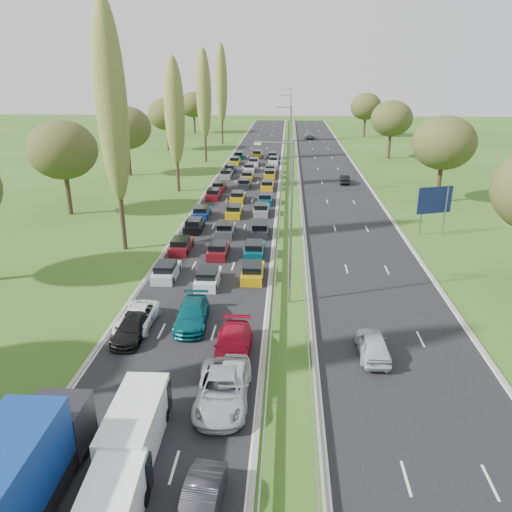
# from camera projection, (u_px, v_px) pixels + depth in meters

# --- Properties ---
(ground) EXTENTS (260.00, 260.00, 0.00)m
(ground) POSITION_uv_depth(u_px,v_px,m) (290.00, 191.00, 72.04)
(ground) COLOR #2A4D18
(ground) RESTS_ON ground
(near_carriageway) EXTENTS (10.50, 215.00, 0.04)m
(near_carriageway) POSITION_uv_depth(u_px,v_px,m) (245.00, 187.00, 74.79)
(near_carriageway) COLOR black
(near_carriageway) RESTS_ON ground
(far_carriageway) EXTENTS (10.50, 215.00, 0.04)m
(far_carriageway) POSITION_uv_depth(u_px,v_px,m) (335.00, 188.00, 73.97)
(far_carriageway) COLOR black
(far_carriageway) RESTS_ON ground
(central_reservation) EXTENTS (2.36, 215.00, 0.32)m
(central_reservation) POSITION_uv_depth(u_px,v_px,m) (290.00, 184.00, 74.19)
(central_reservation) COLOR gray
(central_reservation) RESTS_ON ground
(lamp_columns) EXTENTS (0.18, 140.18, 12.00)m
(lamp_columns) POSITION_uv_depth(u_px,v_px,m) (291.00, 151.00, 68.08)
(lamp_columns) COLOR gray
(lamp_columns) RESTS_ON ground
(poplar_row) EXTENTS (2.80, 127.80, 22.44)m
(poplar_row) POSITION_uv_depth(u_px,v_px,m) (154.00, 107.00, 57.62)
(poplar_row) COLOR #2D2116
(poplar_row) RESTS_ON ground
(woodland_left) EXTENTS (8.00, 166.00, 11.10)m
(woodland_left) POSITION_uv_depth(u_px,v_px,m) (49.00, 155.00, 54.70)
(woodland_left) COLOR #2D2116
(woodland_left) RESTS_ON ground
(woodland_right) EXTENTS (8.00, 153.00, 11.10)m
(woodland_right) POSITION_uv_depth(u_px,v_px,m) (466.00, 153.00, 55.72)
(woodland_right) COLOR #2D2116
(woodland_right) RESTS_ON ground
(traffic_queue_fill) EXTENTS (9.08, 68.20, 0.80)m
(traffic_queue_fill) POSITION_uv_depth(u_px,v_px,m) (242.00, 192.00, 69.80)
(traffic_queue_fill) COLOR #B2B7BC
(traffic_queue_fill) RESTS_ON ground
(near_car_2) EXTENTS (2.28, 4.81, 1.33)m
(near_car_2) POSITION_uv_depth(u_px,v_px,m) (137.00, 318.00, 33.63)
(near_car_2) COLOR white
(near_car_2) RESTS_ON near_carriageway
(near_car_3) EXTENTS (1.96, 4.59, 1.32)m
(near_car_3) POSITION_uv_depth(u_px,v_px,m) (132.00, 328.00, 32.27)
(near_car_3) COLOR black
(near_car_3) RESTS_ON near_carriageway
(near_car_7) EXTENTS (2.37, 5.24, 1.49)m
(near_car_7) POSITION_uv_depth(u_px,v_px,m) (192.00, 314.00, 33.88)
(near_car_7) COLOR #054D54
(near_car_7) RESTS_ON near_carriageway
(near_car_9) EXTENTS (1.67, 4.12, 1.33)m
(near_car_9) POSITION_uv_depth(u_px,v_px,m) (201.00, 502.00, 19.22)
(near_car_9) COLOR black
(near_car_9) RESTS_ON near_carriageway
(near_car_10) EXTENTS (2.82, 5.76, 1.57)m
(near_car_10) POSITION_uv_depth(u_px,v_px,m) (222.00, 390.00, 25.78)
(near_car_10) COLOR #A4A7AE
(near_car_10) RESTS_ON near_carriageway
(near_car_11) EXTENTS (2.19, 5.37, 1.56)m
(near_car_11) POSITION_uv_depth(u_px,v_px,m) (233.00, 346.00, 29.97)
(near_car_11) COLOR #A50A23
(near_car_11) RESTS_ON near_carriageway
(near_car_12) EXTENTS (1.86, 4.62, 1.57)m
(near_car_12) POSITION_uv_depth(u_px,v_px,m) (232.00, 382.00, 26.43)
(near_car_12) COLOR silver
(near_car_12) RESTS_ON near_carriageway
(far_car_0) EXTENTS (1.81, 4.36, 1.48)m
(far_car_0) POSITION_uv_depth(u_px,v_px,m) (373.00, 345.00, 30.12)
(far_car_0) COLOR #B7BFC2
(far_car_0) RESTS_ON far_carriageway
(far_car_1) EXTENTS (1.58, 4.13, 1.34)m
(far_car_1) POSITION_uv_depth(u_px,v_px,m) (344.00, 179.00, 76.73)
(far_car_1) COLOR black
(far_car_1) RESTS_ON far_carriageway
(far_car_2) EXTENTS (2.49, 5.10, 1.39)m
(far_car_2) POSITION_uv_depth(u_px,v_px,m) (309.00, 136.00, 127.82)
(far_car_2) COLOR gray
(far_car_2) RESTS_ON far_carriageway
(blue_lorry) EXTENTS (2.58, 9.30, 3.93)m
(blue_lorry) POSITION_uv_depth(u_px,v_px,m) (14.00, 480.00, 18.51)
(blue_lorry) COLOR black
(blue_lorry) RESTS_ON near_carriageway
(white_van_front) EXTENTS (2.00, 5.10, 2.05)m
(white_van_front) POSITION_uv_depth(u_px,v_px,m) (110.00, 512.00, 18.35)
(white_van_front) COLOR white
(white_van_front) RESTS_ON near_carriageway
(white_van_rear) EXTENTS (2.13, 5.43, 2.18)m
(white_van_rear) POSITION_uv_depth(u_px,v_px,m) (137.00, 422.00, 22.97)
(white_van_rear) COLOR silver
(white_van_rear) RESTS_ON near_carriageway
(direction_sign) EXTENTS (3.80, 1.44, 5.20)m
(direction_sign) POSITION_uv_depth(u_px,v_px,m) (435.00, 202.00, 51.50)
(direction_sign) COLOR gray
(direction_sign) RESTS_ON ground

